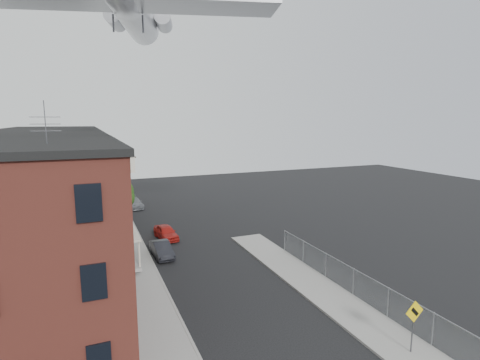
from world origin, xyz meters
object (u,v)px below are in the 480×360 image
object	(u,v)px
street_tree	(120,194)
car_near	(166,232)
utility_pole	(126,202)
car_far	(134,203)
warning_sign	(414,319)
car_mid	(162,249)

from	to	relation	value
street_tree	car_near	xyz separation A→B (m)	(3.47, -6.60, -2.78)
utility_pole	car_far	size ratio (longest dim) A/B	1.98
utility_pole	car_far	distance (m)	18.31
car_near	car_far	world-z (taller)	car_near
street_tree	car_far	distance (m)	8.54
warning_sign	car_near	size ratio (longest dim) A/B	0.72
warning_sign	utility_pole	xyz separation A→B (m)	(-11.20, 19.03, 2.79)
car_near	car_mid	bearing A→B (deg)	-112.73
utility_pole	street_tree	size ratio (longest dim) A/B	1.73
warning_sign	car_near	world-z (taller)	warning_sign
street_tree	car_near	size ratio (longest dim) A/B	1.33
car_near	car_mid	size ratio (longest dim) A/B	1.02
utility_pole	car_mid	distance (m)	4.90
car_near	warning_sign	bearing A→B (deg)	-78.53
warning_sign	car_far	distance (m)	37.73
utility_pole	street_tree	world-z (taller)	utility_pole
car_near	car_far	distance (m)	14.41
street_tree	car_mid	xyz separation A→B (m)	(2.19, -11.10, -2.82)
car_far	street_tree	bearing A→B (deg)	-112.35
street_tree	car_far	xyz separation A→B (m)	(2.23, 7.76, -2.79)
warning_sign	street_tree	size ratio (longest dim) A/B	0.54
utility_pole	car_far	xyz separation A→B (m)	(2.56, 17.68, -4.01)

